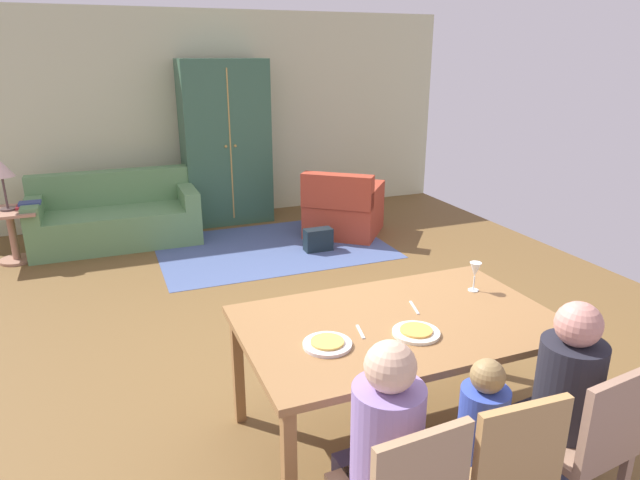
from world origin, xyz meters
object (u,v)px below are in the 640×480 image
object	(u,v)px
dining_chair_child	(500,466)
person_woman	(557,413)
armchair	(343,210)
plate_near_child	(416,333)
dining_chair_woman	(587,438)
couch	(116,218)
book_upper	(30,203)
handbag	(318,240)
armoire	(226,143)
person_man	(381,464)
side_table	(12,228)
dining_table	(398,331)
table_lamp	(1,170)
book_lower	(28,206)
plate_near_man	(327,344)
person_child	(475,452)
wine_glass	(475,271)

from	to	relation	value
dining_chair_child	person_woman	world-z (taller)	person_woman
armchair	plate_near_child	bearing A→B (deg)	-108.70
plate_near_child	dining_chair_woman	distance (m)	0.91
plate_near_child	couch	size ratio (longest dim) A/B	0.13
book_upper	handbag	bearing A→B (deg)	-17.86
book_upper	armoire	bearing A→B (deg)	15.40
person_man	side_table	size ratio (longest dim) A/B	1.91
dining_table	person_woman	distance (m)	0.88
plate_near_child	table_lamp	xyz separation A→B (m)	(-2.41, 4.28, 0.24)
couch	plate_near_child	bearing A→B (deg)	-73.49
couch	handbag	distance (m)	2.43
dining_chair_woman	book_lower	bearing A→B (deg)	118.34
dining_table	armoire	xyz separation A→B (m)	(0.11, 4.79, 0.36)
person_woman	plate_near_man	bearing A→B (deg)	147.71
dining_table	person_child	distance (m)	0.77
dining_chair_child	person_child	xyz separation A→B (m)	(0.01, 0.17, -0.06)
dining_table	dining_chair_child	bearing A→B (deg)	-90.26
person_woman	side_table	world-z (taller)	person_woman
armchair	dining_chair_woman	bearing A→B (deg)	-100.08
dining_chair_woman	handbag	world-z (taller)	dining_chair_woman
dining_chair_woman	book_upper	bearing A→B (deg)	117.99
table_lamp	book_upper	world-z (taller)	table_lamp
person_child	dining_chair_woman	world-z (taller)	person_child
book_lower	armoire	bearing A→B (deg)	16.04
book_upper	person_man	bearing A→B (deg)	-70.62
wine_glass	handbag	bearing A→B (deg)	87.07
dining_table	book_upper	bearing A→B (deg)	117.86
wine_glass	side_table	distance (m)	4.98
couch	side_table	distance (m)	1.09
dining_chair_woman	side_table	bearing A→B (deg)	120.09
wine_glass	armchair	bearing A→B (deg)	79.08
person_child	couch	xyz separation A→B (m)	(-1.35, 5.08, -0.13)
person_man	armoire	bearing A→B (deg)	83.85
dining_chair_child	book_lower	distance (m)	5.49
plate_near_man	book_lower	bearing A→B (deg)	112.30
person_woman	book_upper	world-z (taller)	person_woman
person_woman	book_upper	size ratio (longest dim) A/B	5.04
plate_near_child	table_lamp	bearing A→B (deg)	119.35
dining_table	side_table	xyz separation A→B (m)	(-2.41, 4.10, -0.32)
side_table	book_upper	size ratio (longest dim) A/B	2.64
dining_table	book_upper	world-z (taller)	dining_table
table_lamp	armchair	bearing A→B (deg)	-6.81
person_child	armchair	bearing A→B (deg)	73.52
dining_table	armoire	distance (m)	4.81
wine_glass	table_lamp	bearing A→B (deg)	127.75
side_table	person_child	bearing A→B (deg)	-63.49
dining_chair_child	armchair	size ratio (longest dim) A/B	0.72
side_table	dining_chair_child	bearing A→B (deg)	-64.33
book_lower	dining_table	bearing A→B (deg)	-61.70
plate_near_man	book_upper	distance (m)	4.61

